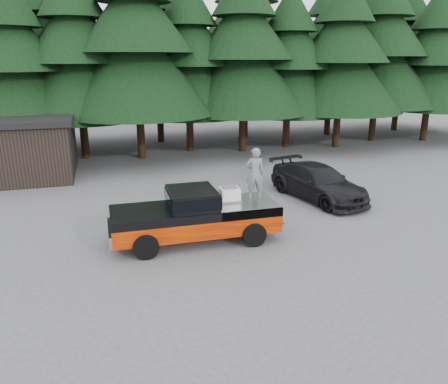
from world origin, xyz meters
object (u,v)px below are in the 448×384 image
object	(u,v)px
man_on_bed	(255,173)
parked_car	(318,182)
pickup_truck	(195,223)
air_compressor	(230,195)

from	to	relation	value
man_on_bed	parked_car	size ratio (longest dim) A/B	0.35
man_on_bed	parked_car	distance (m)	5.38
parked_car	pickup_truck	bearing A→B (deg)	-166.88
pickup_truck	air_compressor	bearing A→B (deg)	7.21
parked_car	air_compressor	bearing A→B (deg)	-162.68
parked_car	man_on_bed	bearing A→B (deg)	-157.87
pickup_truck	man_on_bed	size ratio (longest dim) A/B	3.19
man_on_bed	parked_car	world-z (taller)	man_on_bed
pickup_truck	man_on_bed	distance (m)	2.80
air_compressor	man_on_bed	world-z (taller)	man_on_bed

